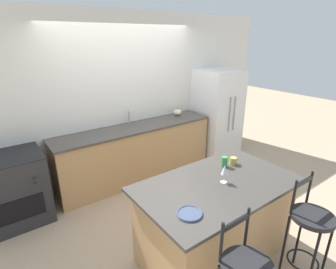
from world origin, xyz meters
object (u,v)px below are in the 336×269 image
at_px(coffee_mug, 233,161).
at_px(tumbler_cup, 224,162).
at_px(bar_stool_far, 309,227).
at_px(wine_glass, 225,170).
at_px(pumpkin_decoration, 178,112).
at_px(oven_range, 14,189).
at_px(refrigerator, 217,114).
at_px(dinner_plate, 190,213).

relative_size(coffee_mug, tumbler_cup, 0.91).
relative_size(bar_stool_far, wine_glass, 5.66).
height_order(tumbler_cup, pumpkin_decoration, pumpkin_decoration).
bearing_deg(coffee_mug, tumbler_cup, 169.08).
bearing_deg(coffee_mug, oven_range, 140.47).
bearing_deg(pumpkin_decoration, bar_stool_far, -102.78).
height_order(bar_stool_far, pumpkin_decoration, bar_stool_far).
relative_size(refrigerator, bar_stool_far, 1.54).
relative_size(coffee_mug, pumpkin_decoration, 0.77).
xyz_separation_m(oven_range, tumbler_cup, (2.00, -1.73, 0.51)).
bearing_deg(bar_stool_far, coffee_mug, 91.41).
distance_m(dinner_plate, coffee_mug, 1.09).
height_order(wine_glass, tumbler_cup, wine_glass).
bearing_deg(bar_stool_far, dinner_plate, 152.71).
height_order(bar_stool_far, wine_glass, bar_stool_far).
bearing_deg(wine_glass, oven_range, 131.39).
xyz_separation_m(dinner_plate, tumbler_cup, (0.88, 0.43, 0.05)).
bearing_deg(tumbler_cup, pumpkin_decoration, 67.14).
bearing_deg(refrigerator, pumpkin_decoration, 167.57).
distance_m(oven_range, pumpkin_decoration, 2.86).
bearing_deg(dinner_plate, wine_glass, 17.17).
distance_m(oven_range, bar_stool_far, 3.46).
relative_size(dinner_plate, coffee_mug, 2.01).
bearing_deg(refrigerator, bar_stool_far, -119.20).
xyz_separation_m(refrigerator, bar_stool_far, (-1.49, -2.67, -0.23)).
distance_m(oven_range, tumbler_cup, 2.70).
xyz_separation_m(dinner_plate, pumpkin_decoration, (1.68, 2.32, 0.07)).
bearing_deg(wine_glass, coffee_mug, 28.72).
distance_m(bar_stool_far, wine_glass, 0.94).
height_order(bar_stool_far, coffee_mug, bar_stool_far).
bearing_deg(wine_glass, dinner_plate, -162.83).
relative_size(bar_stool_far, tumbler_cup, 9.34).
distance_m(coffee_mug, tumbler_cup, 0.13).
relative_size(bar_stool_far, coffee_mug, 10.26).
distance_m(oven_range, wine_glass, 2.69).
height_order(refrigerator, coffee_mug, refrigerator).
bearing_deg(refrigerator, dinner_plate, -139.77).
xyz_separation_m(bar_stool_far, tumbler_cup, (-0.15, 0.96, 0.34)).
bearing_deg(tumbler_cup, coffee_mug, -10.92).
bearing_deg(oven_range, dinner_plate, -62.60).
height_order(oven_range, pumpkin_decoration, pumpkin_decoration).
distance_m(refrigerator, tumbler_cup, 2.37).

